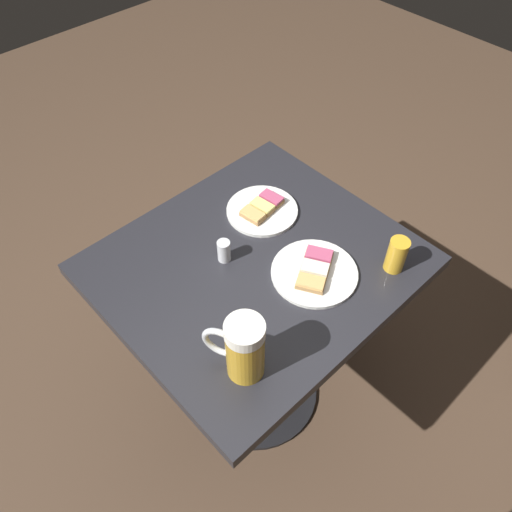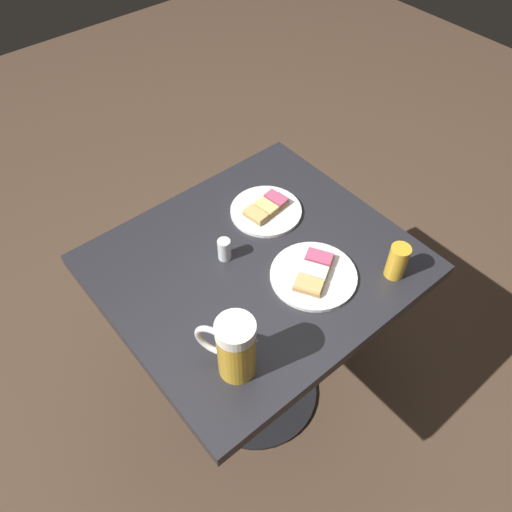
{
  "view_description": "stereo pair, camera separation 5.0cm",
  "coord_description": "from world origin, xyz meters",
  "px_view_note": "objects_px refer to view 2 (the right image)",
  "views": [
    {
      "loc": [
        0.57,
        0.61,
        1.73
      ],
      "look_at": [
        0.0,
        0.0,
        0.76
      ],
      "focal_mm": 35.56,
      "sensor_mm": 36.0,
      "label": 1
    },
    {
      "loc": [
        0.53,
        0.64,
        1.73
      ],
      "look_at": [
        0.0,
        0.0,
        0.76
      ],
      "focal_mm": 35.56,
      "sensor_mm": 36.0,
      "label": 2
    }
  ],
  "objects_px": {
    "plate_far": "(314,274)",
    "beer_glass_small": "(397,261)",
    "plate_near": "(266,210)",
    "salt_shaker": "(224,249)",
    "beer_mug": "(234,347)"
  },
  "relations": [
    {
      "from": "plate_far",
      "to": "beer_glass_small",
      "type": "xyz_separation_m",
      "value": [
        -0.16,
        0.12,
        0.04
      ]
    },
    {
      "from": "beer_glass_small",
      "to": "beer_mug",
      "type": "bearing_deg",
      "value": -6.09
    },
    {
      "from": "plate_far",
      "to": "beer_glass_small",
      "type": "height_order",
      "value": "beer_glass_small"
    },
    {
      "from": "plate_far",
      "to": "salt_shaker",
      "type": "xyz_separation_m",
      "value": [
        0.13,
        -0.19,
        0.02
      ]
    },
    {
      "from": "plate_near",
      "to": "salt_shaker",
      "type": "distance_m",
      "value": 0.2
    },
    {
      "from": "beer_glass_small",
      "to": "salt_shaker",
      "type": "bearing_deg",
      "value": -47.05
    },
    {
      "from": "plate_near",
      "to": "salt_shaker",
      "type": "bearing_deg",
      "value": 17.08
    },
    {
      "from": "beer_mug",
      "to": "beer_glass_small",
      "type": "xyz_separation_m",
      "value": [
        -0.47,
        0.05,
        -0.04
      ]
    },
    {
      "from": "plate_far",
      "to": "salt_shaker",
      "type": "height_order",
      "value": "salt_shaker"
    },
    {
      "from": "plate_far",
      "to": "beer_mug",
      "type": "height_order",
      "value": "beer_mug"
    },
    {
      "from": "salt_shaker",
      "to": "beer_mug",
      "type": "bearing_deg",
      "value": 56.67
    },
    {
      "from": "plate_far",
      "to": "beer_glass_small",
      "type": "bearing_deg",
      "value": 142.92
    },
    {
      "from": "beer_glass_small",
      "to": "salt_shaker",
      "type": "height_order",
      "value": "beer_glass_small"
    },
    {
      "from": "beer_glass_small",
      "to": "salt_shaker",
      "type": "xyz_separation_m",
      "value": [
        0.29,
        -0.31,
        -0.02
      ]
    },
    {
      "from": "plate_near",
      "to": "plate_far",
      "type": "xyz_separation_m",
      "value": [
        0.06,
        0.25,
        -0.0
      ]
    }
  ]
}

